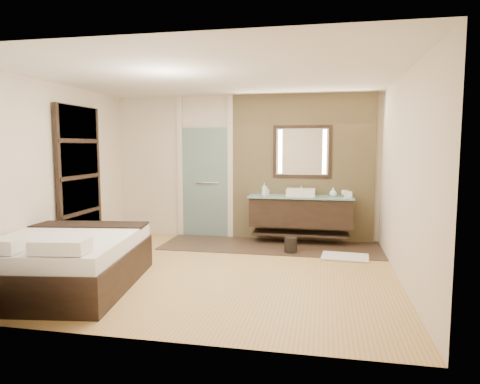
% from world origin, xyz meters
% --- Properties ---
extents(floor, '(5.00, 5.00, 0.00)m').
position_xyz_m(floor, '(0.00, 0.00, 0.00)').
color(floor, '#B0814A').
rests_on(floor, ground).
extents(tile_strip, '(3.80, 1.30, 0.01)m').
position_xyz_m(tile_strip, '(0.60, 1.60, 0.01)').
color(tile_strip, '#36281D').
rests_on(tile_strip, floor).
extents(stone_wall, '(2.60, 0.08, 2.70)m').
position_xyz_m(stone_wall, '(1.10, 2.21, 1.35)').
color(stone_wall, tan).
rests_on(stone_wall, floor).
extents(vanity, '(1.85, 0.55, 0.88)m').
position_xyz_m(vanity, '(1.10, 1.92, 0.58)').
color(vanity, black).
rests_on(vanity, stone_wall).
extents(mirror_unit, '(1.06, 0.04, 0.96)m').
position_xyz_m(mirror_unit, '(1.10, 2.16, 1.65)').
color(mirror_unit, black).
rests_on(mirror_unit, stone_wall).
extents(frosted_door, '(1.10, 0.12, 2.70)m').
position_xyz_m(frosted_door, '(-0.75, 2.20, 1.14)').
color(frosted_door, '#9DC7BF').
rests_on(frosted_door, floor).
extents(shoji_partition, '(0.06, 1.20, 2.40)m').
position_xyz_m(shoji_partition, '(-2.43, 0.60, 1.21)').
color(shoji_partition, black).
rests_on(shoji_partition, floor).
extents(bed, '(1.92, 2.27, 0.79)m').
position_xyz_m(bed, '(-1.65, -1.06, 0.33)').
color(bed, black).
rests_on(bed, floor).
extents(bath_mat, '(0.76, 0.56, 0.02)m').
position_xyz_m(bath_mat, '(1.85, 1.05, 0.02)').
color(bath_mat, silver).
rests_on(bath_mat, floor).
extents(waste_bin, '(0.26, 0.26, 0.26)m').
position_xyz_m(waste_bin, '(0.99, 1.20, 0.13)').
color(waste_bin, black).
rests_on(waste_bin, floor).
extents(tissue_box, '(0.13, 0.13, 0.10)m').
position_xyz_m(tissue_box, '(1.92, 1.86, 0.92)').
color(tissue_box, white).
rests_on(tissue_box, vanity).
extents(soap_bottle_a, '(0.11, 0.11, 0.23)m').
position_xyz_m(soap_bottle_a, '(0.46, 1.80, 0.98)').
color(soap_bottle_a, silver).
rests_on(soap_bottle_a, vanity).
extents(soap_bottle_b, '(0.09, 0.09, 0.15)m').
position_xyz_m(soap_bottle_b, '(0.49, 1.93, 0.94)').
color(soap_bottle_b, '#B2B2B2').
rests_on(soap_bottle_b, vanity).
extents(soap_bottle_c, '(0.15, 0.15, 0.16)m').
position_xyz_m(soap_bottle_c, '(1.66, 1.91, 0.95)').
color(soap_bottle_c, '#C2F4EF').
rests_on(soap_bottle_c, vanity).
extents(cup, '(0.18, 0.18, 0.11)m').
position_xyz_m(cup, '(1.87, 2.05, 0.92)').
color(cup, silver).
rests_on(cup, vanity).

